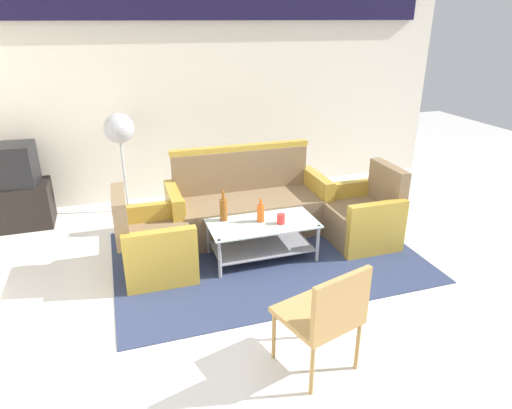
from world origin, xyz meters
TOP-DOWN VIEW (x-y plane):
  - ground_plane at (0.00, 0.00)m, footprint 14.00×14.00m
  - wall_back at (0.00, 3.05)m, footprint 6.52×0.19m
  - rug at (-0.05, 0.91)m, footprint 3.09×2.09m
  - couch at (-0.05, 1.56)m, footprint 1.80×0.75m
  - armchair_left at (-1.18, 0.96)m, footprint 0.71×0.77m
  - armchair_right at (1.09, 0.93)m, footprint 0.70×0.76m
  - coffee_table at (-0.09, 0.91)m, footprint 1.10×0.60m
  - bottle_brown at (-0.45, 1.07)m, footprint 0.08×0.08m
  - bottle_orange at (-0.10, 0.92)m, footprint 0.08×0.08m
  - cup at (0.07, 0.81)m, footprint 0.08×0.08m
  - tv_stand at (-2.63, 2.55)m, footprint 0.80×0.50m
  - television at (-2.63, 2.55)m, footprint 0.63×0.49m
  - pedestal_fan at (-1.35, 2.60)m, footprint 0.36×0.36m
  - wicker_chair at (-0.21, -0.77)m, footprint 0.60×0.60m

SIDE VIEW (x-z plane):
  - ground_plane at x=0.00m, z-range 0.00..0.00m
  - rug at x=-0.05m, z-range 0.00..0.01m
  - tv_stand at x=-2.63m, z-range 0.00..0.52m
  - coffee_table at x=-0.09m, z-range 0.07..0.47m
  - armchair_left at x=-1.18m, z-range -0.14..0.71m
  - armchair_right at x=1.09m, z-range -0.14..0.71m
  - couch at x=-0.05m, z-range -0.16..0.80m
  - cup at x=0.07m, z-range 0.41..0.51m
  - wicker_chair at x=-0.21m, z-range 0.07..0.91m
  - bottle_orange at x=-0.10m, z-range 0.38..0.63m
  - bottle_brown at x=-0.45m, z-range 0.37..0.69m
  - television at x=-2.63m, z-range 0.52..1.00m
  - pedestal_fan at x=-1.35m, z-range 0.38..1.65m
  - wall_back at x=0.00m, z-range 0.08..2.88m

